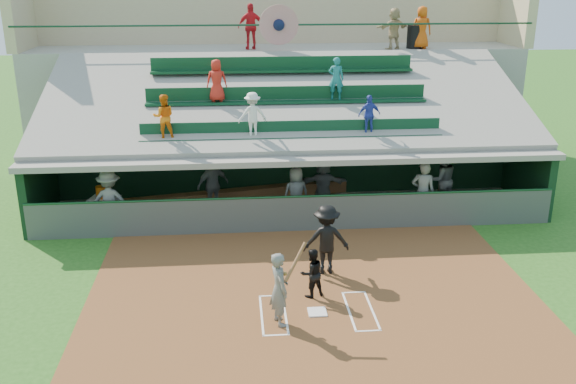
{
  "coord_description": "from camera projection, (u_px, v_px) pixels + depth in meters",
  "views": [
    {
      "loc": [
        -1.82,
        -13.09,
        7.58
      ],
      "look_at": [
        -0.38,
        3.5,
        1.8
      ],
      "focal_mm": 40.0,
      "sensor_mm": 36.0,
      "label": 1
    }
  ],
  "objects": [
    {
      "name": "dugout_player_d",
      "position": [
        323.0,
        184.0,
        21.12
      ],
      "size": [
        1.64,
        0.65,
        1.73
      ],
      "primitive_type": "imported",
      "rotation": [
        0.0,
        0.0,
        3.05
      ],
      "color": "#545652",
      "rests_on": "dugout_floor"
    },
    {
      "name": "trash_bin",
      "position": [
        415.0,
        37.0,
        25.6
      ],
      "size": [
        0.61,
        0.61,
        0.92
      ],
      "primitive_type": "cylinder",
      "color": "black",
      "rests_on": "concourse_slab"
    },
    {
      "name": "batters_box_chalk",
      "position": [
        317.0,
        312.0,
        14.95
      ],
      "size": [
        2.65,
        1.85,
        0.01
      ],
      "color": "white",
      "rests_on": "dirt_slab"
    },
    {
      "name": "concourse_slab",
      "position": [
        277.0,
        103.0,
        26.91
      ],
      "size": [
        20.0,
        3.0,
        4.6
      ],
      "primitive_type": "cube",
      "color": "gray",
      "rests_on": "ground"
    },
    {
      "name": "dirt_slab",
      "position": [
        315.0,
        302.0,
        15.42
      ],
      "size": [
        11.0,
        9.0,
        0.02
      ],
      "primitive_type": "cube",
      "color": "brown",
      "rests_on": "ground"
    },
    {
      "name": "concourse_staff_b",
      "position": [
        422.0,
        27.0,
        25.34
      ],
      "size": [
        0.83,
        0.57,
        1.65
      ],
      "primitive_type": "imported",
      "rotation": [
        0.0,
        0.0,
        3.09
      ],
      "color": "#C64B0B",
      "rests_on": "concourse_slab"
    },
    {
      "name": "water_cooler",
      "position": [
        102.0,
        192.0,
        20.1
      ],
      "size": [
        0.37,
        0.37,
        0.37
      ],
      "primitive_type": "cylinder",
      "color": "orange",
      "rests_on": "white_table"
    },
    {
      "name": "dugout_player_e",
      "position": [
        423.0,
        193.0,
        19.93
      ],
      "size": [
        0.82,
        0.65,
        1.98
      ],
      "primitive_type": "imported",
      "rotation": [
        0.0,
        0.0,
        2.88
      ],
      "color": "#595B56",
      "rests_on": "dugout_floor"
    },
    {
      "name": "grandstand",
      "position": [
        282.0,
        119.0,
        24.11
      ],
      "size": [
        20.4,
        10.4,
        7.8
      ],
      "color": "#4D524D",
      "rests_on": "ground"
    },
    {
      "name": "dugout_player_a",
      "position": [
        110.0,
        201.0,
        19.32
      ],
      "size": [
        1.23,
        0.71,
        1.91
      ],
      "primitive_type": "imported",
      "rotation": [
        0.0,
        0.0,
        3.15
      ],
      "color": "#60645E",
      "rests_on": "dugout_floor"
    },
    {
      "name": "concourse_staff_c",
      "position": [
        394.0,
        29.0,
        25.21
      ],
      "size": [
        1.54,
        1.05,
        1.6
      ],
      "primitive_type": "imported",
      "rotation": [
        0.0,
        0.0,
        3.57
      ],
      "color": "tan",
      "rests_on": "concourse_slab"
    },
    {
      "name": "dugout_floor",
      "position": [
        291.0,
        210.0,
        21.3
      ],
      "size": [
        16.0,
        3.5,
        0.04
      ],
      "primitive_type": "cube",
      "color": "gray",
      "rests_on": "ground"
    },
    {
      "name": "white_table",
      "position": [
        105.0,
        209.0,
        20.27
      ],
      "size": [
        1.01,
        0.85,
        0.77
      ],
      "primitive_type": "cube",
      "rotation": [
        0.0,
        0.0,
        -0.25
      ],
      "color": "white",
      "rests_on": "dugout_floor"
    },
    {
      "name": "home_umpire",
      "position": [
        326.0,
        239.0,
        16.68
      ],
      "size": [
        1.21,
        0.71,
        1.86
      ],
      "primitive_type": "imported",
      "rotation": [
        0.0,
        0.0,
        3.13
      ],
      "color": "black",
      "rests_on": "dirt_slab"
    },
    {
      "name": "concourse_staff_a",
      "position": [
        251.0,
        27.0,
        25.1
      ],
      "size": [
        1.08,
        0.55,
        1.76
      ],
      "primitive_type": "imported",
      "rotation": [
        0.0,
        0.0,
        3.26
      ],
      "color": "red",
      "rests_on": "concourse_slab"
    },
    {
      "name": "batter_at_plate",
      "position": [
        279.0,
        288.0,
        14.23
      ],
      "size": [
        0.92,
        0.78,
        1.95
      ],
      "color": "#595C57",
      "rests_on": "dirt_slab"
    },
    {
      "name": "dugout_player_c",
      "position": [
        296.0,
        194.0,
        20.25
      ],
      "size": [
        0.94,
        0.72,
        1.71
      ],
      "primitive_type": "imported",
      "rotation": [
        0.0,
        0.0,
        3.38
      ],
      "color": "#5A5D58",
      "rests_on": "dugout_floor"
    },
    {
      "name": "dugout_player_f",
      "position": [
        442.0,
        180.0,
        21.15
      ],
      "size": [
        1.03,
        0.84,
        1.99
      ],
      "primitive_type": "imported",
      "rotation": [
        0.0,
        0.0,
        3.23
      ],
      "color": "#545651",
      "rests_on": "dugout_floor"
    },
    {
      "name": "home_plate",
      "position": [
        317.0,
        312.0,
        14.95
      ],
      "size": [
        0.43,
        0.43,
        0.03
      ],
      "primitive_type": "cube",
      "color": "white",
      "rests_on": "dirt_slab"
    },
    {
      "name": "dugout_bench",
      "position": [
        288.0,
        190.0,
        22.53
      ],
      "size": [
        13.76,
        3.32,
        0.42
      ],
      "primitive_type": "cube",
      "rotation": [
        0.0,
        0.0,
        0.21
      ],
      "color": "#946036",
      "rests_on": "dugout_floor"
    },
    {
      "name": "ground",
      "position": [
        317.0,
        313.0,
        14.96
      ],
      "size": [
        100.0,
        100.0,
        0.0
      ],
      "primitive_type": "plane",
      "color": "#255818",
      "rests_on": "ground"
    },
    {
      "name": "dugout_player_b",
      "position": [
        213.0,
        185.0,
        20.76
      ],
      "size": [
        1.2,
        0.96,
        1.91
      ],
      "primitive_type": "imported",
      "rotation": [
        0.0,
        0.0,
        3.66
      ],
      "color": "#585A55",
      "rests_on": "dugout_floor"
    },
    {
      "name": "catcher",
      "position": [
        312.0,
        273.0,
        15.52
      ],
      "size": [
        0.74,
        0.66,
        1.24
      ],
      "primitive_type": "imported",
      "rotation": [
        0.0,
        0.0,
        3.53
      ],
      "color": "black",
      "rests_on": "dirt_slab"
    }
  ]
}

